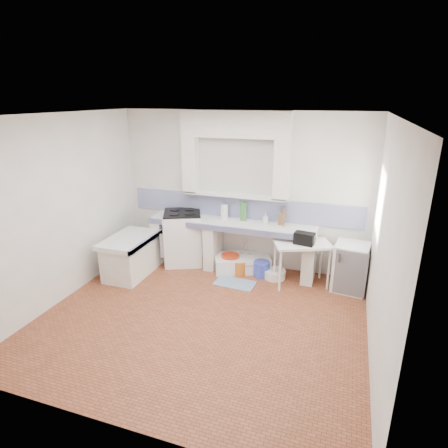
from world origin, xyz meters
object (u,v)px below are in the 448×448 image
(stove, at_px, (183,238))
(fridge, at_px, (350,267))
(side_table, at_px, (301,264))
(sink, at_px, (242,264))

(stove, distance_m, fridge, 3.02)
(side_table, xyz_separation_m, fridge, (0.78, 0.09, 0.02))
(sink, relative_size, fridge, 1.25)
(sink, bearing_deg, side_table, -35.66)
(stove, relative_size, sink, 0.98)
(fridge, bearing_deg, stove, -174.90)
(stove, relative_size, fridge, 1.22)
(side_table, bearing_deg, stove, 151.56)
(stove, height_order, side_table, stove)
(fridge, bearing_deg, side_table, -166.19)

